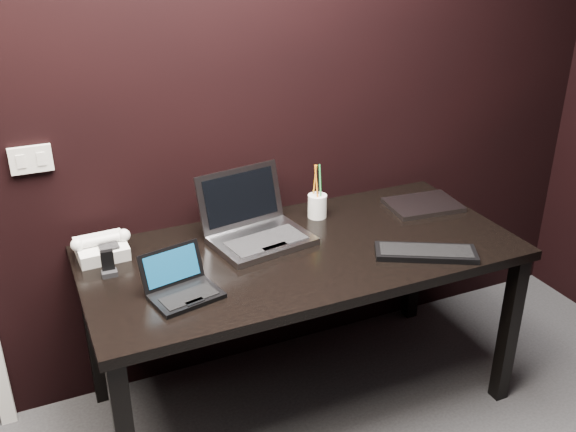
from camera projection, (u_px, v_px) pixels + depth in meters
name	position (u px, v px, depth m)	size (l,w,h in m)	color
wall_back	(191.00, 93.00, 2.51)	(4.00, 4.00, 0.00)	black
wall_switch	(31.00, 159.00, 2.34)	(0.15, 0.02, 0.10)	silver
desk	(302.00, 266.00, 2.56)	(1.70, 0.80, 0.74)	black
netbook	(182.00, 287.00, 2.20)	(0.27, 0.25, 0.15)	black
silver_laptop	(256.00, 228.00, 2.58)	(0.43, 0.40, 0.26)	gray
ext_keyboard	(426.00, 252.00, 2.47)	(0.40, 0.30, 0.02)	black
closed_laptop	(423.00, 205.00, 2.88)	(0.33, 0.25, 0.02)	#9C9CA1
desk_phone	(102.00, 248.00, 2.44)	(0.23, 0.18, 0.11)	white
mobile_phone	(108.00, 266.00, 2.33)	(0.06, 0.05, 0.10)	black
pen_cup	(317.00, 205.00, 2.77)	(0.11, 0.11, 0.24)	white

